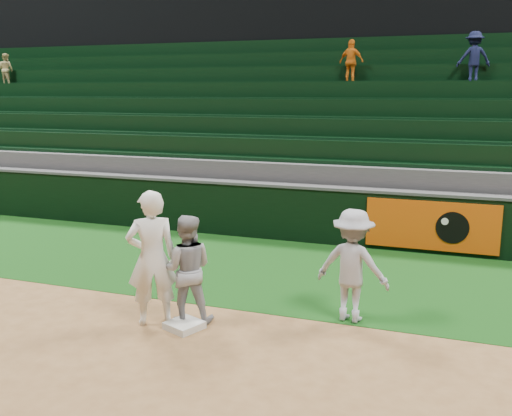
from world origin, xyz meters
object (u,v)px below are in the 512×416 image
at_px(first_base, 184,325).
at_px(baserunner, 187,269).
at_px(first_baseman, 152,258).
at_px(base_coach, 353,266).

xyz_separation_m(first_base, baserunner, (-0.08, 0.27, 0.73)).
xyz_separation_m(first_baseman, baserunner, (0.42, 0.23, -0.18)).
bearing_deg(first_baseman, first_base, 141.46).
bearing_deg(first_base, base_coach, 26.89).
distance_m(first_base, baserunner, 0.79).
distance_m(first_base, first_baseman, 1.05).
distance_m(baserunner, base_coach, 2.36).
bearing_deg(first_base, baserunner, 106.13).
height_order(first_base, first_baseman, first_baseman).
bearing_deg(baserunner, first_base, 85.95).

